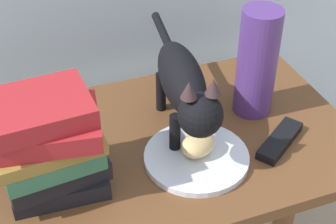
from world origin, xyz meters
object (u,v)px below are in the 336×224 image
at_px(cat, 185,86).
at_px(side_table, 168,170).
at_px(bread_roll, 198,145).
at_px(tv_remote, 280,140).
at_px(book_stack, 49,146).
at_px(green_vase, 257,63).
at_px(plate, 196,157).

bearing_deg(cat, side_table, -168.48).
bearing_deg(bread_roll, tv_remote, -5.93).
distance_m(side_table, bread_roll, 0.16).
bearing_deg(book_stack, green_vase, 11.11).
relative_size(plate, cat, 0.47).
distance_m(plate, book_stack, 0.31).
bearing_deg(tv_remote, plate, 140.23).
xyz_separation_m(side_table, cat, (0.04, 0.01, 0.23)).
relative_size(cat, green_vase, 1.82).
relative_size(green_vase, tv_remote, 1.75).
height_order(side_table, cat, cat).
xyz_separation_m(plate, green_vase, (0.20, 0.12, 0.12)).
bearing_deg(tv_remote, side_table, 121.98).
bearing_deg(side_table, plate, -66.77).
relative_size(side_table, plate, 3.74).
height_order(side_table, book_stack, book_stack).
distance_m(plate, green_vase, 0.26).
relative_size(plate, book_stack, 1.00).
distance_m(plate, bread_roll, 0.03).
xyz_separation_m(plate, cat, (0.01, 0.09, 0.13)).
bearing_deg(bread_roll, book_stack, 175.94).
distance_m(side_table, plate, 0.13).
relative_size(side_table, book_stack, 3.75).
bearing_deg(book_stack, side_table, 12.20).
distance_m(bread_roll, cat, 0.13).
height_order(bread_roll, tv_remote, bread_roll).
relative_size(book_stack, green_vase, 0.86).
height_order(bread_roll, cat, cat).
bearing_deg(plate, book_stack, 175.31).
height_order(cat, tv_remote, cat).
relative_size(bread_roll, cat, 0.17).
xyz_separation_m(bread_roll, tv_remote, (0.19, -0.02, -0.03)).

